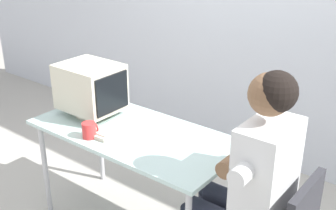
# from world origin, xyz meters

# --- Properties ---
(desk) EXTENTS (1.35, 0.65, 0.73)m
(desk) POSITION_xyz_m (0.00, 0.00, 0.66)
(desk) COLOR #B7B7BC
(desk) RESTS_ON ground_plane
(crt_monitor) EXTENTS (0.41, 0.32, 0.36)m
(crt_monitor) POSITION_xyz_m (-0.40, 0.02, 0.93)
(crt_monitor) COLOR beige
(crt_monitor) RESTS_ON desk
(keyboard) EXTENTS (0.16, 0.45, 0.03)m
(keyboard) POSITION_xyz_m (-0.12, -0.01, 0.74)
(keyboard) COLOR beige
(keyboard) RESTS_ON desk
(person_seated) EXTENTS (0.67, 0.56, 1.33)m
(person_seated) POSITION_xyz_m (0.83, -0.05, 0.73)
(person_seated) COLOR silver
(person_seated) RESTS_ON ground_plane
(desk_mug) EXTENTS (0.08, 0.09, 0.10)m
(desk_mug) POSITION_xyz_m (-0.16, -0.23, 0.78)
(desk_mug) COLOR red
(desk_mug) RESTS_ON desk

